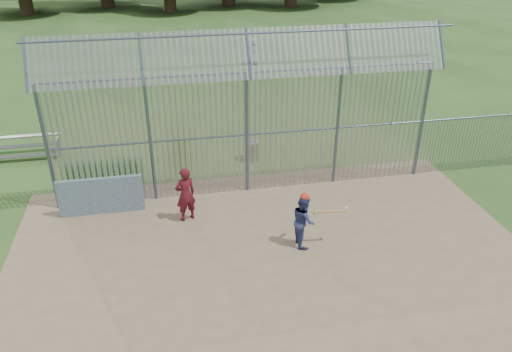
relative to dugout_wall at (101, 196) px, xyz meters
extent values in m
plane|color=#2D511E|center=(4.60, -2.90, -0.62)|extent=(120.00, 120.00, 0.00)
cube|color=#756047|center=(4.60, -3.40, -0.61)|extent=(14.00, 10.00, 0.02)
cube|color=#38566B|center=(0.00, 0.00, 0.00)|extent=(2.50, 0.12, 1.20)
imported|color=navy|center=(5.56, -2.73, 0.15)|extent=(0.57, 0.73, 1.51)
imported|color=maroon|center=(2.50, -0.85, 0.25)|extent=(0.73, 0.61, 1.71)
imported|color=slate|center=(7.77, 16.07, 0.18)|extent=(0.93, 0.84, 1.59)
imported|color=slate|center=(7.37, 14.83, -0.19)|extent=(0.54, 0.31, 0.86)
sphere|color=#B63318|center=(5.56, -2.73, 0.89)|extent=(0.24, 0.24, 0.24)
cylinder|color=#AA7F4C|center=(6.26, -2.88, 0.45)|extent=(0.85, 0.19, 0.07)
sphere|color=#AA7F4C|center=(5.83, -2.88, 0.45)|extent=(0.09, 0.09, 0.09)
sphere|color=white|center=(6.69, -2.89, 0.52)|extent=(0.09, 0.09, 0.09)
cylinder|color=gray|center=(5.18, 2.86, -0.27)|extent=(0.52, 0.52, 0.70)
cylinder|color=#9EA0A5|center=(5.18, 2.86, 0.10)|extent=(0.56, 0.56, 0.05)
sphere|color=#9EA0A5|center=(5.18, 2.86, 0.15)|extent=(0.10, 0.10, 0.10)
cube|color=gray|center=(-3.36, 4.41, -0.42)|extent=(3.00, 0.25, 0.05)
cube|color=slate|center=(-3.36, 4.76, -0.17)|extent=(3.00, 0.25, 0.05)
cube|color=gray|center=(-3.36, 5.11, 0.08)|extent=(3.00, 0.25, 0.05)
cube|color=slate|center=(-1.96, 4.76, -0.27)|extent=(0.06, 0.90, 0.70)
cylinder|color=#47566B|center=(-1.40, 0.60, 1.38)|extent=(0.10, 0.10, 4.00)
cylinder|color=#47566B|center=(1.60, 0.60, 1.38)|extent=(0.10, 0.10, 4.00)
cylinder|color=#47566B|center=(4.60, 0.60, 1.38)|extent=(0.10, 0.10, 4.00)
cylinder|color=#47566B|center=(7.60, 0.60, 1.38)|extent=(0.10, 0.10, 4.00)
cylinder|color=#47566B|center=(10.60, 0.60, 1.38)|extent=(0.10, 0.10, 4.00)
cylinder|color=#47566B|center=(4.60, 0.60, 3.38)|extent=(12.00, 0.07, 0.07)
cylinder|color=#47566B|center=(4.60, 0.60, 1.38)|extent=(12.00, 0.06, 0.06)
cube|color=gray|center=(4.60, 0.60, 1.38)|extent=(12.00, 0.02, 4.00)
cube|color=gray|center=(4.60, 0.23, 4.03)|extent=(12.00, 0.77, 1.31)
cylinder|color=#47566B|center=(10.60, 0.60, 0.38)|extent=(0.08, 0.08, 2.00)
camera|label=1|loc=(2.08, -13.72, 7.54)|focal=35.00mm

